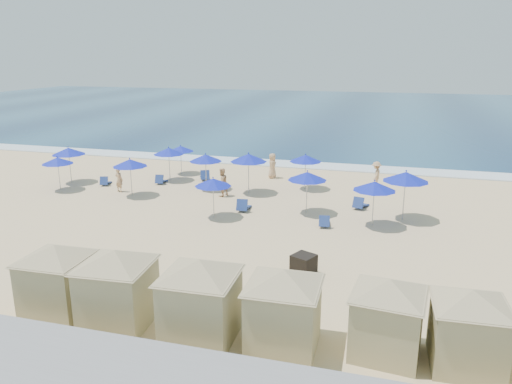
# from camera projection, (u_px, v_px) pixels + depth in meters

# --- Properties ---
(ground) EXTENTS (160.00, 160.00, 0.00)m
(ground) POSITION_uv_depth(u_px,v_px,m) (228.00, 228.00, 25.27)
(ground) COLOR beige
(ground) RESTS_ON ground
(ocean) EXTENTS (160.00, 80.00, 0.06)m
(ocean) POSITION_uv_depth(u_px,v_px,m) (345.00, 111.00, 76.21)
(ocean) COLOR navy
(ocean) RESTS_ON ground
(surf_line) EXTENTS (160.00, 2.50, 0.08)m
(surf_line) POSITION_uv_depth(u_px,v_px,m) (292.00, 164.00, 39.62)
(surf_line) COLOR white
(surf_line) RESTS_ON ground
(seawall) EXTENTS (160.00, 6.10, 1.22)m
(seawall) POSITION_uv_depth(u_px,v_px,m) (53.00, 377.00, 12.60)
(seawall) COLOR gray
(seawall) RESTS_ON ground
(trash_bin) EXTENTS (1.08, 1.08, 0.82)m
(trash_bin) POSITION_uv_depth(u_px,v_px,m) (304.00, 265.00, 19.91)
(trash_bin) COLOR black
(trash_bin) RESTS_ON ground
(cabana_0) EXTENTS (4.32, 4.32, 2.71)m
(cabana_0) POSITION_uv_depth(u_px,v_px,m) (57.00, 270.00, 16.65)
(cabana_0) COLOR tan
(cabana_0) RESTS_ON ground
(cabana_1) EXTENTS (4.49, 4.49, 2.83)m
(cabana_1) POSITION_uv_depth(u_px,v_px,m) (116.00, 278.00, 15.96)
(cabana_1) COLOR tan
(cabana_1) RESTS_ON ground
(cabana_2) EXTENTS (4.58, 4.58, 2.88)m
(cabana_2) POSITION_uv_depth(u_px,v_px,m) (200.00, 289.00, 15.12)
(cabana_2) COLOR tan
(cabana_2) RESTS_ON ground
(cabana_3) EXTENTS (4.40, 4.40, 2.76)m
(cabana_3) POSITION_uv_depth(u_px,v_px,m) (284.00, 299.00, 14.68)
(cabana_3) COLOR tan
(cabana_3) RESTS_ON ground
(cabana_4) EXTENTS (4.15, 4.15, 2.62)m
(cabana_4) POSITION_uv_depth(u_px,v_px,m) (388.00, 307.00, 14.34)
(cabana_4) COLOR tan
(cabana_4) RESTS_ON ground
(cabana_5) EXTENTS (4.13, 4.13, 2.60)m
(cabana_5) POSITION_uv_depth(u_px,v_px,m) (469.00, 319.00, 13.75)
(cabana_5) COLOR tan
(cabana_5) RESTS_ON ground
(umbrella_0) EXTENTS (2.21, 2.21, 2.51)m
(umbrella_0) POSITION_uv_depth(u_px,v_px,m) (68.00, 151.00, 33.61)
(umbrella_0) COLOR #A5A8AD
(umbrella_0) RESTS_ON ground
(umbrella_1) EXTENTS (1.97, 1.97, 2.24)m
(umbrella_1) POSITION_uv_depth(u_px,v_px,m) (57.00, 161.00, 31.79)
(umbrella_1) COLOR #A5A8AD
(umbrella_1) RESTS_ON ground
(umbrella_2) EXTENTS (1.89, 1.89, 2.15)m
(umbrella_2) POSITION_uv_depth(u_px,v_px,m) (181.00, 149.00, 36.21)
(umbrella_2) COLOR #A5A8AD
(umbrella_2) RESTS_ON ground
(umbrella_3) EXTENTS (2.11, 2.11, 2.41)m
(umbrella_3) POSITION_uv_depth(u_px,v_px,m) (130.00, 163.00, 30.47)
(umbrella_3) COLOR #A5A8AD
(umbrella_3) RESTS_ON ground
(umbrella_4) EXTENTS (2.10, 2.10, 2.39)m
(umbrella_4) POSITION_uv_depth(u_px,v_px,m) (169.00, 151.00, 34.20)
(umbrella_4) COLOR #A5A8AD
(umbrella_4) RESTS_ON ground
(umbrella_5) EXTENTS (2.10, 2.10, 2.39)m
(umbrella_5) POSITION_uv_depth(u_px,v_px,m) (206.00, 158.00, 31.97)
(umbrella_5) COLOR #A5A8AD
(umbrella_5) RESTS_ON ground
(umbrella_6) EXTENTS (1.98, 1.98, 2.25)m
(umbrella_6) POSITION_uv_depth(u_px,v_px,m) (213.00, 182.00, 26.42)
(umbrella_6) COLOR #A5A8AD
(umbrella_6) RESTS_ON ground
(umbrella_7) EXTENTS (2.30, 2.30, 2.62)m
(umbrella_7) POSITION_uv_depth(u_px,v_px,m) (249.00, 158.00, 31.03)
(umbrella_7) COLOR #A5A8AD
(umbrella_7) RESTS_ON ground
(umbrella_8) EXTENTS (2.14, 2.14, 2.44)m
(umbrella_8) POSITION_uv_depth(u_px,v_px,m) (307.00, 176.00, 27.07)
(umbrella_8) COLOR #A5A8AD
(umbrella_8) RESTS_ON ground
(umbrella_9) EXTENTS (2.07, 2.07, 2.35)m
(umbrella_9) POSITION_uv_depth(u_px,v_px,m) (306.00, 158.00, 32.04)
(umbrella_9) COLOR #A5A8AD
(umbrella_9) RESTS_ON ground
(umbrella_10) EXTENTS (2.38, 2.38, 2.71)m
(umbrella_10) POSITION_uv_depth(u_px,v_px,m) (406.00, 177.00, 25.96)
(umbrella_10) COLOR #A5A8AD
(umbrella_10) RESTS_ON ground
(umbrella_11) EXTENTS (2.16, 2.16, 2.46)m
(umbrella_11) POSITION_uv_depth(u_px,v_px,m) (375.00, 186.00, 24.99)
(umbrella_11) COLOR #A5A8AD
(umbrella_11) RESTS_ON ground
(beach_chair_0) EXTENTS (0.85, 1.29, 0.66)m
(beach_chair_0) POSITION_uv_depth(u_px,v_px,m) (105.00, 182.00, 33.48)
(beach_chair_0) COLOR navy
(beach_chair_0) RESTS_ON ground
(beach_chair_1) EXTENTS (0.74, 1.32, 0.69)m
(beach_chair_1) POSITION_uv_depth(u_px,v_px,m) (161.00, 180.00, 33.85)
(beach_chair_1) COLOR navy
(beach_chair_1) RESTS_ON ground
(beach_chair_2) EXTENTS (1.15, 1.52, 0.76)m
(beach_chair_2) POSITION_uv_depth(u_px,v_px,m) (205.00, 176.00, 34.86)
(beach_chair_2) COLOR navy
(beach_chair_2) RESTS_ON ground
(beach_chair_3) EXTENTS (0.72, 1.43, 0.76)m
(beach_chair_3) POSITION_uv_depth(u_px,v_px,m) (243.00, 206.00, 28.02)
(beach_chair_3) COLOR navy
(beach_chair_3) RESTS_ON ground
(beach_chair_4) EXTENTS (0.68, 1.27, 0.67)m
(beach_chair_4) POSITION_uv_depth(u_px,v_px,m) (324.00, 222.00, 25.48)
(beach_chair_4) COLOR navy
(beach_chair_4) RESTS_ON ground
(beach_chair_5) EXTENTS (0.92, 1.46, 0.74)m
(beach_chair_5) POSITION_uv_depth(u_px,v_px,m) (360.00, 204.00, 28.43)
(beach_chair_5) COLOR navy
(beach_chair_5) RESTS_ON ground
(beachgoer_0) EXTENTS (0.65, 0.51, 1.57)m
(beachgoer_0) POSITION_uv_depth(u_px,v_px,m) (119.00, 180.00, 31.73)
(beachgoer_0) COLOR tan
(beachgoer_0) RESTS_ON ground
(beachgoer_1) EXTENTS (1.00, 1.07, 1.76)m
(beachgoer_1) POSITION_uv_depth(u_px,v_px,m) (222.00, 182.00, 30.71)
(beachgoer_1) COLOR tan
(beachgoer_1) RESTS_ON ground
(beachgoer_2) EXTENTS (0.73, 1.17, 1.74)m
(beachgoer_2) POSITION_uv_depth(u_px,v_px,m) (376.00, 175.00, 32.68)
(beachgoer_2) COLOR tan
(beachgoer_2) RESTS_ON ground
(beachgoer_3) EXTENTS (0.68, 0.94, 1.77)m
(beachgoer_3) POSITION_uv_depth(u_px,v_px,m) (272.00, 166.00, 35.23)
(beachgoer_3) COLOR tan
(beachgoer_3) RESTS_ON ground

